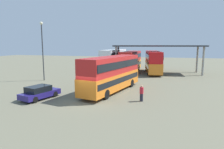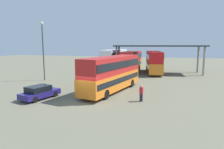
{
  "view_description": "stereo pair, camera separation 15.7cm",
  "coord_description": "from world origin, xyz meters",
  "px_view_note": "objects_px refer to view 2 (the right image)",
  "views": [
    {
      "loc": [
        7.22,
        -17.14,
        5.47
      ],
      "look_at": [
        1.01,
        4.82,
        2.0
      ],
      "focal_mm": 31.68,
      "sensor_mm": 36.0,
      "label": 1
    },
    {
      "loc": [
        7.37,
        -17.1,
        5.47
      ],
      "look_at": [
        1.01,
        4.82,
        2.0
      ],
      "focal_mm": 31.68,
      "sensor_mm": 36.0,
      "label": 2
    }
  ],
  "objects_px": {
    "double_decker_main": "(112,72)",
    "double_decker_near_canopy": "(114,59)",
    "pedestrian_waiting": "(141,93)",
    "double_decker_far_right": "(154,61)",
    "lamppost_tall": "(43,45)",
    "parked_hatchback": "(40,92)",
    "double_decker_mid_row": "(131,61)"
  },
  "relations": [
    {
      "from": "double_decker_main",
      "to": "double_decker_near_canopy",
      "type": "height_order",
      "value": "double_decker_near_canopy"
    },
    {
      "from": "double_decker_near_canopy",
      "to": "pedestrian_waiting",
      "type": "distance_m",
      "value": 22.98
    },
    {
      "from": "double_decker_far_right",
      "to": "double_decker_main",
      "type": "bearing_deg",
      "value": 158.68
    },
    {
      "from": "double_decker_near_canopy",
      "to": "double_decker_main",
      "type": "bearing_deg",
      "value": -162.8
    },
    {
      "from": "double_decker_near_canopy",
      "to": "double_decker_far_right",
      "type": "distance_m",
      "value": 8.33
    },
    {
      "from": "double_decker_main",
      "to": "lamppost_tall",
      "type": "bearing_deg",
      "value": 83.38
    },
    {
      "from": "double_decker_near_canopy",
      "to": "lamppost_tall",
      "type": "height_order",
      "value": "lamppost_tall"
    },
    {
      "from": "double_decker_far_right",
      "to": "lamppost_tall",
      "type": "height_order",
      "value": "lamppost_tall"
    },
    {
      "from": "double_decker_main",
      "to": "parked_hatchback",
      "type": "distance_m",
      "value": 8.22
    },
    {
      "from": "parked_hatchback",
      "to": "double_decker_far_right",
      "type": "relative_size",
      "value": 0.41
    },
    {
      "from": "double_decker_main",
      "to": "double_decker_near_canopy",
      "type": "distance_m",
      "value": 18.6
    },
    {
      "from": "double_decker_near_canopy",
      "to": "double_decker_far_right",
      "type": "xyz_separation_m",
      "value": [
        8.23,
        -1.31,
        -0.11
      ]
    },
    {
      "from": "double_decker_mid_row",
      "to": "pedestrian_waiting",
      "type": "distance_m",
      "value": 21.65
    },
    {
      "from": "double_decker_mid_row",
      "to": "lamppost_tall",
      "type": "distance_m",
      "value": 17.84
    },
    {
      "from": "double_decker_main",
      "to": "double_decker_mid_row",
      "type": "height_order",
      "value": "double_decker_main"
    },
    {
      "from": "double_decker_far_right",
      "to": "lamppost_tall",
      "type": "bearing_deg",
      "value": 119.61
    },
    {
      "from": "lamppost_tall",
      "to": "pedestrian_waiting",
      "type": "height_order",
      "value": "lamppost_tall"
    },
    {
      "from": "double_decker_near_canopy",
      "to": "lamppost_tall",
      "type": "xyz_separation_m",
      "value": [
        -7.35,
        -13.92,
        3.05
      ]
    },
    {
      "from": "parked_hatchback",
      "to": "lamppost_tall",
      "type": "height_order",
      "value": "lamppost_tall"
    },
    {
      "from": "parked_hatchback",
      "to": "pedestrian_waiting",
      "type": "height_order",
      "value": "pedestrian_waiting"
    },
    {
      "from": "double_decker_mid_row",
      "to": "pedestrian_waiting",
      "type": "height_order",
      "value": "double_decker_mid_row"
    },
    {
      "from": "double_decker_main",
      "to": "parked_hatchback",
      "type": "bearing_deg",
      "value": 142.13
    },
    {
      "from": "double_decker_far_right",
      "to": "pedestrian_waiting",
      "type": "xyz_separation_m",
      "value": [
        0.36,
        -19.94,
        -1.5
      ]
    },
    {
      "from": "parked_hatchback",
      "to": "double_decker_far_right",
      "type": "xyz_separation_m",
      "value": [
        9.7,
        21.88,
        1.62
      ]
    },
    {
      "from": "double_decker_near_canopy",
      "to": "lamppost_tall",
      "type": "relative_size",
      "value": 1.28
    },
    {
      "from": "parked_hatchback",
      "to": "lamppost_tall",
      "type": "xyz_separation_m",
      "value": [
        -5.88,
        9.27,
        4.78
      ]
    },
    {
      "from": "double_decker_far_right",
      "to": "double_decker_near_canopy",
      "type": "bearing_deg",
      "value": 71.6
    },
    {
      "from": "double_decker_main",
      "to": "pedestrian_waiting",
      "type": "distance_m",
      "value": 5.28
    },
    {
      "from": "double_decker_main",
      "to": "double_decker_mid_row",
      "type": "xyz_separation_m",
      "value": [
        -1.08,
        17.77,
        -0.01
      ]
    },
    {
      "from": "double_decker_main",
      "to": "double_decker_near_canopy",
      "type": "xyz_separation_m",
      "value": [
        -4.7,
        17.99,
        0.15
      ]
    },
    {
      "from": "double_decker_main",
      "to": "double_decker_far_right",
      "type": "xyz_separation_m",
      "value": [
        3.53,
        16.69,
        0.04
      ]
    },
    {
      "from": "double_decker_mid_row",
      "to": "lamppost_tall",
      "type": "xyz_separation_m",
      "value": [
        -10.97,
        -13.69,
        3.21
      ]
    }
  ]
}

